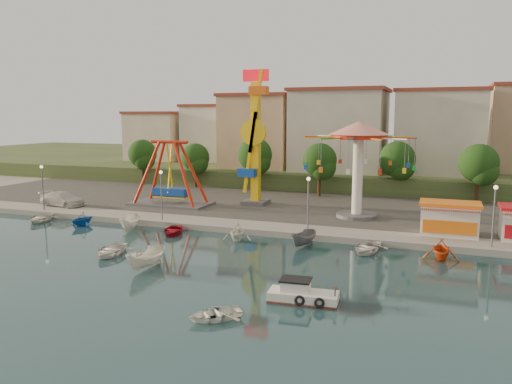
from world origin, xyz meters
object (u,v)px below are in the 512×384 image
at_px(kamikaze_tower, 256,140).
at_px(van, 62,199).
at_px(pirate_ship_ride, 170,175).
at_px(rowboat_a, 111,250).
at_px(cabin_motorboat, 302,295).
at_px(wave_swinger, 358,148).
at_px(skiff, 146,259).

xyz_separation_m(kamikaze_tower, van, (-21.99, -9.15, -7.14)).
relative_size(pirate_ship_ride, rowboat_a, 2.40).
height_order(pirate_ship_ride, kamikaze_tower, kamikaze_tower).
bearing_deg(cabin_motorboat, pirate_ship_ride, 128.51).
xyz_separation_m(wave_swinger, van, (-35.07, -5.68, -6.73)).
distance_m(pirate_ship_ride, cabin_motorboat, 34.21).
relative_size(kamikaze_tower, cabin_motorboat, 3.66).
bearing_deg(skiff, cabin_motorboat, -4.51).
bearing_deg(skiff, wave_swinger, 67.37).
relative_size(pirate_ship_ride, cabin_motorboat, 2.22).
xyz_separation_m(wave_swinger, skiff, (-12.28, -22.39, -7.40)).
xyz_separation_m(rowboat_a, van, (-17.86, 14.50, 1.03)).
relative_size(wave_swinger, rowboat_a, 2.79).
distance_m(kamikaze_tower, rowboat_a, 25.37).
xyz_separation_m(kamikaze_tower, rowboat_a, (-4.13, -23.65, -8.17)).
distance_m(kamikaze_tower, van, 24.87).
height_order(skiff, van, van).
distance_m(cabin_motorboat, van, 40.52).
bearing_deg(rowboat_a, skiff, -35.27).
distance_m(cabin_motorboat, skiff, 13.15).
distance_m(rowboat_a, skiff, 5.41).
xyz_separation_m(pirate_ship_ride, rowboat_a, (5.73, -19.84, -3.96)).
bearing_deg(wave_swinger, pirate_ship_ride, -179.15).
distance_m(pirate_ship_ride, skiff, 24.76).
bearing_deg(cabin_motorboat, kamikaze_tower, 110.44).
xyz_separation_m(pirate_ship_ride, cabin_motorboat, (23.57, -24.48, -3.98)).
bearing_deg(rowboat_a, cabin_motorboat, -25.64).
bearing_deg(kamikaze_tower, skiff, -88.24).
bearing_deg(pirate_ship_ride, rowboat_a, -73.90).
relative_size(kamikaze_tower, skiff, 4.01).
xyz_separation_m(wave_swinger, rowboat_a, (-17.21, -20.18, -7.76)).
relative_size(cabin_motorboat, skiff, 1.10).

